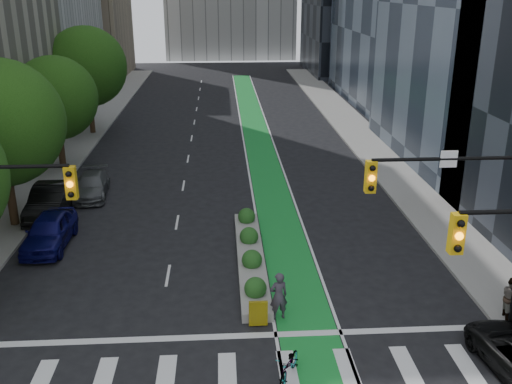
{
  "coord_description": "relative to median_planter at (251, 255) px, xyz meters",
  "views": [
    {
      "loc": [
        -0.04,
        -16.47,
        11.98
      ],
      "look_at": [
        1.52,
        8.25,
        3.0
      ],
      "focal_mm": 40.0,
      "sensor_mm": 36.0,
      "label": 1
    }
  ],
  "objects": [
    {
      "name": "parked_car_left_mid",
      "position": [
        -10.7,
        6.45,
        0.48
      ],
      "size": [
        1.92,
        5.22,
        1.71
      ],
      "primitive_type": "imported",
      "rotation": [
        0.0,
        0.0,
        0.02
      ],
      "color": "black",
      "rests_on": "ground"
    },
    {
      "name": "ground",
      "position": [
        -1.2,
        -7.04,
        -0.37
      ],
      "size": [
        160.0,
        160.0,
        0.0
      ],
      "primitive_type": "plane",
      "color": "black",
      "rests_on": "ground"
    },
    {
      "name": "sidewalk_left",
      "position": [
        -13.0,
        17.96,
        -0.3
      ],
      "size": [
        3.6,
        90.0,
        0.15
      ],
      "primitive_type": "cube",
      "color": "gray",
      "rests_on": "ground"
    },
    {
      "name": "pedestrian_near",
      "position": [
        9.51,
        -5.4,
        0.6
      ],
      "size": [
        0.7,
        0.86,
        1.64
      ],
      "primitive_type": "imported",
      "rotation": [
        0.0,
        0.0,
        1.47
      ],
      "color": "gray",
      "rests_on": "sidewalk_right"
    },
    {
      "name": "tree_midfar",
      "position": [
        -12.2,
        14.96,
        4.57
      ],
      "size": [
        5.6,
        5.6,
        7.76
      ],
      "color": "black",
      "rests_on": "ground"
    },
    {
      "name": "median_planter",
      "position": [
        0.0,
        0.0,
        0.0
      ],
      "size": [
        1.2,
        10.26,
        1.1
      ],
      "color": "gray",
      "rests_on": "ground"
    },
    {
      "name": "signal_right",
      "position": [
        7.47,
        -6.57,
        4.43
      ],
      "size": [
        5.82,
        0.51,
        7.2
      ],
      "color": "black",
      "rests_on": "ground"
    },
    {
      "name": "cyclist",
      "position": [
        0.8,
        -4.75,
        0.6
      ],
      "size": [
        0.8,
        0.62,
        1.95
      ],
      "primitive_type": "imported",
      "rotation": [
        0.0,
        0.0,
        3.37
      ],
      "color": "#3B353F",
      "rests_on": "ground"
    },
    {
      "name": "sidewalk_right",
      "position": [
        10.6,
        17.96,
        -0.3
      ],
      "size": [
        3.6,
        90.0,
        0.15
      ],
      "primitive_type": "cube",
      "color": "gray",
      "rests_on": "ground"
    },
    {
      "name": "bike_lane_paint",
      "position": [
        1.8,
        22.96,
        -0.37
      ],
      "size": [
        2.2,
        70.0,
        0.01
      ],
      "primitive_type": "cube",
      "color": "#198C33",
      "rests_on": "ground"
    },
    {
      "name": "tree_far",
      "position": [
        -12.2,
        24.96,
        5.32
      ],
      "size": [
        6.6,
        6.6,
        9.0
      ],
      "color": "black",
      "rests_on": "ground"
    },
    {
      "name": "parked_car_left_near",
      "position": [
        -9.64,
        2.38,
        0.43
      ],
      "size": [
        1.96,
        4.75,
        1.61
      ],
      "primitive_type": "imported",
      "rotation": [
        0.0,
        0.0,
        -0.01
      ],
      "color": "#0D0E53",
      "rests_on": "ground"
    },
    {
      "name": "bicycle",
      "position": [
        0.8,
        -8.26,
        0.09
      ],
      "size": [
        1.29,
        1.86,
        0.93
      ],
      "primitive_type": "imported",
      "rotation": [
        0.0,
        0.0,
        -0.42
      ],
      "color": "gray",
      "rests_on": "ground"
    },
    {
      "name": "parked_car_left_far",
      "position": [
        -9.09,
        9.43,
        0.29
      ],
      "size": [
        2.25,
        4.72,
        1.33
      ],
      "primitive_type": "imported",
      "rotation": [
        0.0,
        0.0,
        0.09
      ],
      "color": "#505254",
      "rests_on": "ground"
    },
    {
      "name": "tree_mid",
      "position": [
        -12.2,
        4.96,
        5.2
      ],
      "size": [
        6.4,
        6.4,
        8.78
      ],
      "color": "black",
      "rests_on": "ground"
    }
  ]
}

